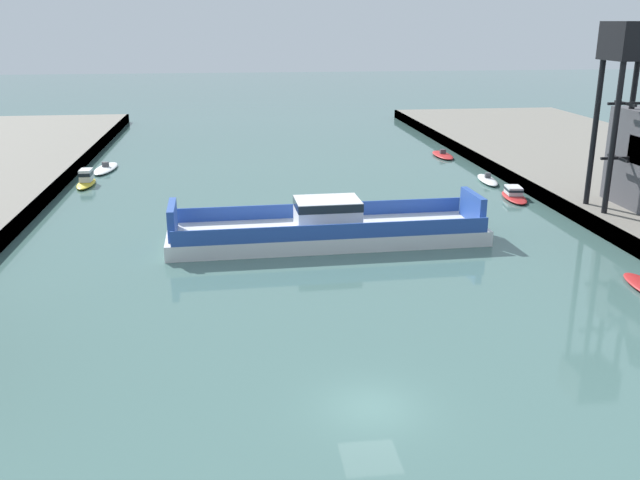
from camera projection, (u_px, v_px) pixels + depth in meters
The scene contains 8 objects.
ground_plane at pixel (371, 408), 29.12m from camera, with size 400.00×400.00×0.00m, color #476B66.
chain_ferry at pixel (327, 229), 50.75m from camera, with size 23.56×6.71×3.30m.
moored_boat_near_right at pixel (487, 180), 69.80m from camera, with size 2.05×5.46×0.95m.
moored_boat_mid_right at pixel (443, 155), 82.87m from camera, with size 1.99×5.66×0.90m.
moored_boat_far_left at pixel (106, 168), 75.30m from camera, with size 2.58×6.85×0.93m.
moored_boat_far_right at pixel (514, 194), 63.25m from camera, with size 2.50×5.48×1.10m.
moored_boat_upstream_b at pixel (86, 179), 68.41m from camera, with size 1.64×5.10×1.57m.
crane_tower at pixel (631, 60), 51.95m from camera, with size 3.76×3.76×14.39m.
Camera 1 is at (-5.40, -25.08, 15.67)m, focal length 38.50 mm.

